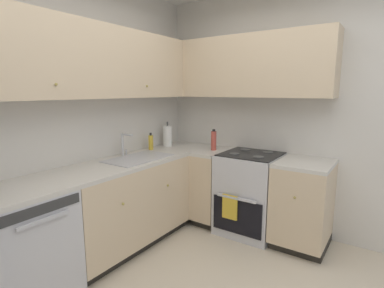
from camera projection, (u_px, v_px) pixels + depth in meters
wall_back at (62, 118)px, 2.70m from camera, size 3.52×0.05×2.65m
wall_right at (306, 114)px, 3.16m from camera, size 0.05×3.47×2.65m
dishwasher at (24, 248)px, 2.20m from camera, size 0.60×0.63×0.85m
lower_cabinets_back at (125, 205)px, 3.01m from camera, size 1.39×0.62×0.85m
countertop_back at (123, 163)px, 2.93m from camera, size 2.60×0.60×0.03m
lower_cabinets_right at (266, 198)px, 3.21m from camera, size 0.62×1.44×0.85m
countertop_right at (268, 159)px, 3.13m from camera, size 0.60×1.44×0.03m
oven_range at (250, 192)px, 3.32m from camera, size 0.68×0.62×1.04m
upper_cabinets_back at (95, 62)px, 2.71m from camera, size 2.28×0.34×0.66m
upper_cabinets_right at (240, 67)px, 3.30m from camera, size 0.32×1.99×0.66m
sink at (139, 162)px, 3.07m from camera, size 0.68×0.40×0.10m
faucet at (124, 143)px, 3.15m from camera, size 0.07×0.16×0.24m
soap_bottle at (151, 142)px, 3.50m from camera, size 0.06×0.06×0.20m
paper_towel_roll at (168, 136)px, 3.72m from camera, size 0.11×0.11×0.32m
oil_bottle at (214, 140)px, 3.47m from camera, size 0.06×0.06×0.25m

